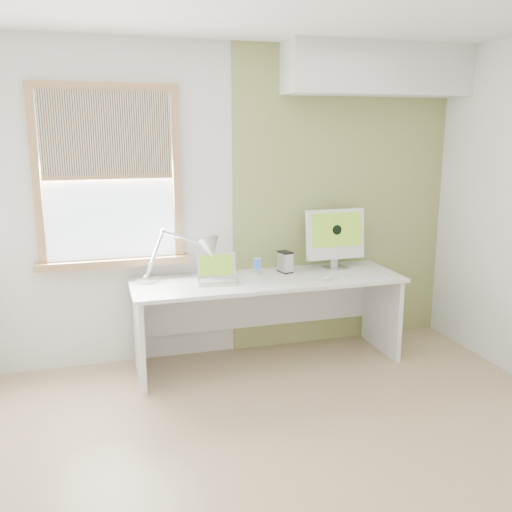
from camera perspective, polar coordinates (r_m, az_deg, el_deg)
name	(u,v)px	position (r m, az deg, el deg)	size (l,w,h in m)	color
room	(310,243)	(3.08, 5.53, 1.34)	(4.04, 3.54, 2.64)	tan
accent_wall	(342,200)	(5.05, 8.76, 5.68)	(2.00, 0.02, 2.60)	#869651
soffit	(377,69)	(4.97, 12.27, 18.15)	(1.60, 0.40, 0.42)	white
window	(109,178)	(4.53, -14.82, 7.74)	(1.20, 0.14, 1.42)	#997348
desk	(266,299)	(4.65, 0.99, -4.43)	(2.20, 0.70, 0.73)	white
desk_lamp	(198,252)	(4.49, -5.93, 0.38)	(0.74, 0.30, 0.42)	#B8BBBD
laptop	(217,275)	(4.45, -4.00, -1.90)	(0.34, 0.29, 0.22)	#B8BBBD
phone_dock	(257,269)	(4.65, 0.11, -1.38)	(0.08, 0.08, 0.14)	#B8BBBD
external_drive	(285,262)	(4.72, 2.98, -0.61)	(0.11, 0.15, 0.18)	#B8BBBD
imac	(335,235)	(4.86, 8.10, 2.09)	(0.53, 0.18, 0.52)	#B8BBBD
keyboard	(366,277)	(4.62, 11.19, -2.14)	(0.42, 0.15, 0.02)	white
mouse	(327,278)	(4.54, 7.28, -2.20)	(0.06, 0.10, 0.03)	white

